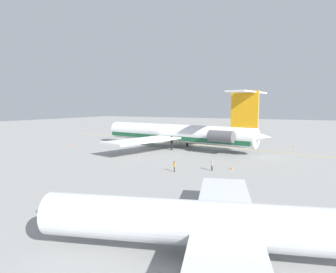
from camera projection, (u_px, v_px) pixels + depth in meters
The scene contains 11 objects.
ground at pixel (211, 144), 79.86m from camera, with size 316.54×316.54×0.00m, color gray.
main_jetliner at pixel (180, 133), 70.99m from camera, with size 45.58×40.48×13.31m.
airliner_far_left at pixel (214, 224), 19.62m from camera, with size 26.59×26.59×8.05m.
ground_crew_near_nose at pixel (212, 164), 46.43m from camera, with size 0.37×0.28×1.70m.
ground_crew_near_tail at pixel (164, 132), 100.16m from camera, with size 0.44×0.29×1.82m.
ground_crew_portside at pixel (171, 132), 102.63m from camera, with size 0.28×0.38×1.74m.
ground_crew_starboard at pixel (174, 165), 45.70m from camera, with size 0.32×0.33×1.69m.
safety_cone_nose at pixel (293, 146), 72.39m from camera, with size 0.40×0.40×0.55m, color #EA590F.
safety_cone_wingtip at pixel (231, 168), 47.45m from camera, with size 0.40×0.40×0.55m, color #EA590F.
safety_cone_tail at pixel (70, 145), 75.83m from camera, with size 0.40×0.40×0.55m, color #EA590F.
taxiway_centreline at pixel (189, 143), 80.08m from camera, with size 102.05×0.36×0.01m, color gold.
Camera 1 is at (-24.42, 76.27, 10.24)m, focal length 31.49 mm.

